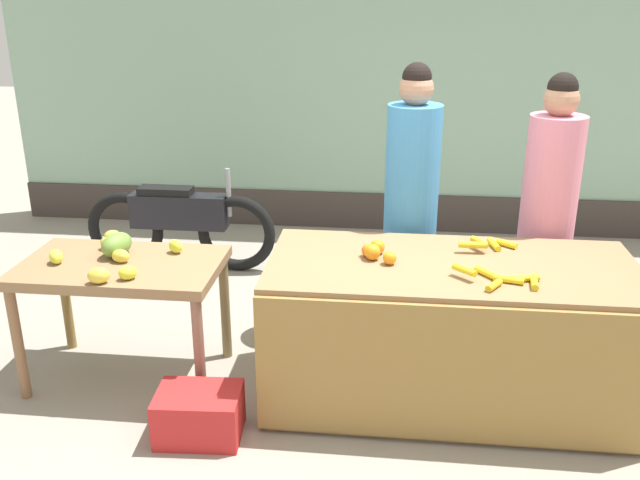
{
  "coord_description": "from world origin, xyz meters",
  "views": [
    {
      "loc": [
        0.09,
        -3.51,
        2.25
      ],
      "look_at": [
        -0.32,
        0.15,
        0.88
      ],
      "focal_mm": 38.54,
      "sensor_mm": 36.0,
      "label": 1
    }
  ],
  "objects_px": {
    "vendor_woman_pink_shirt": "(547,216)",
    "produce_sack": "(281,301)",
    "vendor_woman_blue_shirt": "(411,207)",
    "produce_crate": "(199,414)",
    "parked_motorcycle": "(180,223)"
  },
  "relations": [
    {
      "from": "parked_motorcycle",
      "to": "produce_sack",
      "type": "xyz_separation_m",
      "value": [
        1.03,
        -1.09,
        -0.14
      ]
    },
    {
      "from": "vendor_woman_pink_shirt",
      "to": "parked_motorcycle",
      "type": "relative_size",
      "value": 1.11
    },
    {
      "from": "parked_motorcycle",
      "to": "produce_sack",
      "type": "distance_m",
      "value": 1.51
    },
    {
      "from": "vendor_woman_pink_shirt",
      "to": "produce_crate",
      "type": "relative_size",
      "value": 4.04
    },
    {
      "from": "vendor_woman_pink_shirt",
      "to": "produce_crate",
      "type": "xyz_separation_m",
      "value": [
        -1.94,
        -1.23,
        -0.76
      ]
    },
    {
      "from": "vendor_woman_blue_shirt",
      "to": "produce_crate",
      "type": "bearing_deg",
      "value": -131.11
    },
    {
      "from": "produce_crate",
      "to": "produce_sack",
      "type": "distance_m",
      "value": 1.18
    },
    {
      "from": "vendor_woman_pink_shirt",
      "to": "parked_motorcycle",
      "type": "height_order",
      "value": "vendor_woman_pink_shirt"
    },
    {
      "from": "vendor_woman_blue_shirt",
      "to": "parked_motorcycle",
      "type": "height_order",
      "value": "vendor_woman_blue_shirt"
    },
    {
      "from": "vendor_woman_pink_shirt",
      "to": "vendor_woman_blue_shirt",
      "type": "bearing_deg",
      "value": 179.22
    },
    {
      "from": "parked_motorcycle",
      "to": "vendor_woman_pink_shirt",
      "type": "bearing_deg",
      "value": -20.36
    },
    {
      "from": "vendor_woman_blue_shirt",
      "to": "vendor_woman_pink_shirt",
      "type": "bearing_deg",
      "value": -0.78
    },
    {
      "from": "vendor_woman_blue_shirt",
      "to": "produce_sack",
      "type": "distance_m",
      "value": 1.07
    },
    {
      "from": "vendor_woman_pink_shirt",
      "to": "produce_sack",
      "type": "distance_m",
      "value": 1.81
    },
    {
      "from": "parked_motorcycle",
      "to": "produce_crate",
      "type": "height_order",
      "value": "parked_motorcycle"
    }
  ]
}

